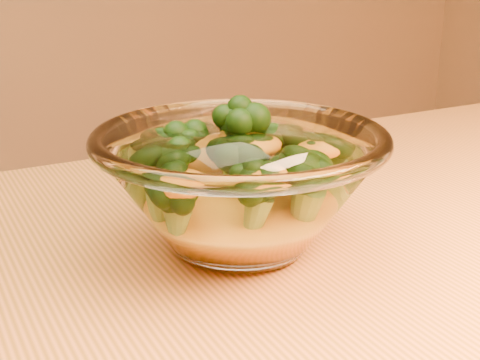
# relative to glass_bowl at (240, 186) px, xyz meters

# --- Properties ---
(glass_bowl) EXTENTS (0.21, 0.21, 0.09)m
(glass_bowl) POSITION_rel_glass_bowl_xyz_m (0.00, 0.00, 0.00)
(glass_bowl) COLOR white
(glass_bowl) RESTS_ON table
(cheese_sauce) EXTENTS (0.12, 0.12, 0.03)m
(cheese_sauce) POSITION_rel_glass_bowl_xyz_m (-0.00, 0.00, -0.02)
(cheese_sauce) COLOR orange
(cheese_sauce) RESTS_ON glass_bowl
(broccoli_heap) EXTENTS (0.14, 0.13, 0.08)m
(broccoli_heap) POSITION_rel_glass_bowl_xyz_m (-0.00, 0.01, 0.01)
(broccoli_heap) COLOR black
(broccoli_heap) RESTS_ON cheese_sauce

